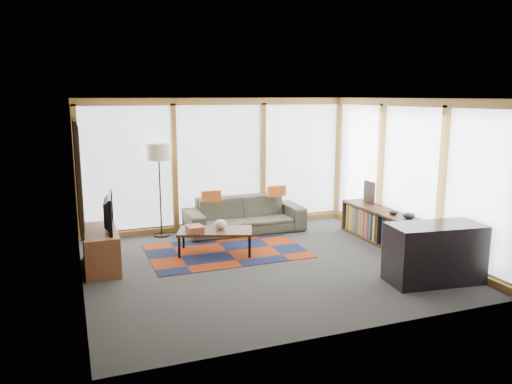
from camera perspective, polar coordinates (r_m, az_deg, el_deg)
name	(u,v)px	position (r m, az deg, el deg)	size (l,w,h in m)	color
ground	(265,264)	(8.04, 1.02, -8.23)	(5.50, 5.50, 0.00)	#30302D
room_envelope	(280,163)	(8.37, 2.78, 3.39)	(5.52, 5.02, 2.62)	#453931
rug	(227,251)	(8.67, -3.37, -6.77)	(2.64, 1.70, 0.01)	maroon
sofa	(245,215)	(9.81, -1.32, -2.63)	(2.31, 0.90, 0.67)	#3D4030
pillow_left	(211,196)	(9.48, -5.16, -0.44)	(0.37, 0.11, 0.20)	#C25E24
pillow_right	(276,191)	(9.94, 2.35, 0.14)	(0.37, 0.11, 0.21)	#C25E24
floor_lamp	(160,190)	(9.57, -10.91, 0.19)	(0.45, 0.45, 1.77)	black
coffee_table	(215,242)	(8.53, -4.67, -5.67)	(1.24, 0.62, 0.41)	black
book_stack	(195,229)	(8.38, -7.02, -4.19)	(0.25, 0.31, 0.10)	#9A4B29
vase	(221,224)	(8.48, -4.08, -3.71)	(0.20, 0.20, 0.17)	beige
bookshelf	(387,229)	(9.24, 14.75, -4.08)	(0.44, 2.42, 0.61)	black
bowl_a	(409,216)	(8.78, 17.08, -2.60)	(0.21, 0.21, 0.10)	black
bowl_b	(393,212)	(9.00, 15.44, -2.25)	(0.16, 0.16, 0.08)	black
shelf_picture	(369,192)	(9.81, 12.82, -0.04)	(0.04, 0.32, 0.42)	black
tv_console	(101,249)	(8.14, -17.32, -6.26)	(0.50, 1.21, 0.61)	brown
television	(104,213)	(7.99, -16.97, -2.26)	(0.95, 0.13, 0.55)	black
bar_counter	(435,253)	(7.63, 19.73, -6.60)	(1.34, 0.62, 0.85)	black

